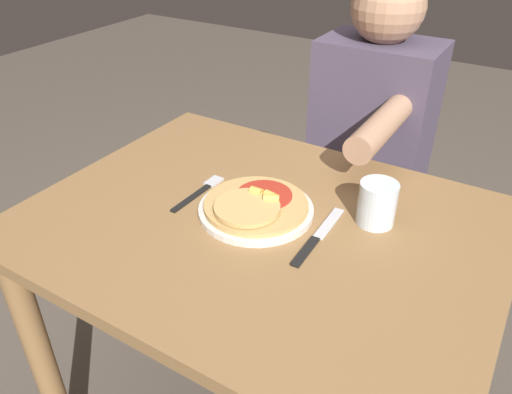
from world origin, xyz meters
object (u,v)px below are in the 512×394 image
plate (256,210)px  pizza (255,204)px  dining_table (260,270)px  knife (318,237)px  person_diner (370,142)px  fork (201,191)px  drinking_glass (377,203)px

plate → pizza: bearing=-83.7°
dining_table → plate: bearing=139.9°
dining_table → pizza: (-0.02, 0.01, 0.16)m
pizza → knife: 0.15m
knife → person_diner: bearing=100.1°
fork → knife: size_ratio=0.80×
fork → knife: bearing=-3.3°
plate → fork: bearing=177.8°
dining_table → pizza: pizza is taller
plate → pizza: size_ratio=1.10×
plate → knife: (0.15, -0.01, -0.00)m
pizza → person_diner: bearing=85.9°
plate → pizza: (0.00, -0.01, 0.02)m
dining_table → fork: bearing=172.2°
dining_table → plate: 0.15m
knife → fork: bearing=176.7°
plate → dining_table: bearing=-40.1°
pizza → knife: bearing=-2.3°
drinking_glass → person_diner: person_diner is taller
dining_table → drinking_glass: drinking_glass is taller
drinking_glass → fork: bearing=-166.3°
plate → person_diner: (0.04, 0.60, -0.08)m
dining_table → pizza: bearing=148.9°
plate → drinking_glass: bearing=23.4°
plate → person_diner: size_ratio=0.21×
dining_table → fork: fork is taller
dining_table → person_diner: (0.02, 0.62, 0.07)m
plate → person_diner: person_diner is taller
plate → knife: 0.15m
dining_table → fork: (-0.18, 0.02, 0.14)m
plate → person_diner: bearing=85.9°
knife → plate: bearing=175.6°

